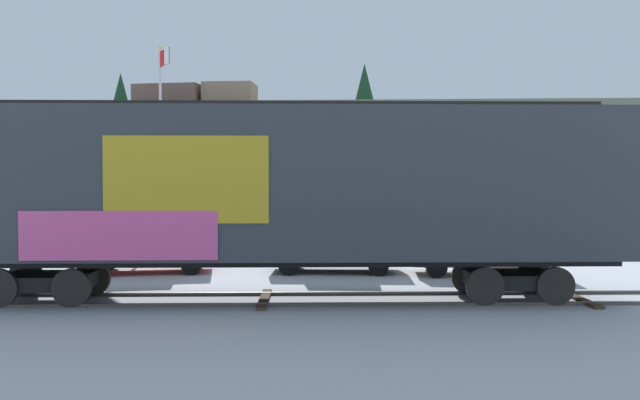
{
  "coord_description": "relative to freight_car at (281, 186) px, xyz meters",
  "views": [
    {
      "loc": [
        1.41,
        -15.25,
        2.99
      ],
      "look_at": [
        0.59,
        1.21,
        2.46
      ],
      "focal_mm": 34.86,
      "sensor_mm": 36.0,
      "label": 1
    }
  ],
  "objects": [
    {
      "name": "track",
      "position": [
        -0.13,
        -0.01,
        -2.8
      ],
      "size": [
        59.95,
        5.92,
        0.08
      ],
      "color": "#4C4742",
      "rests_on": "ground_plane"
    },
    {
      "name": "ground_plane",
      "position": [
        0.33,
        0.0,
        -2.84
      ],
      "size": [
        260.0,
        260.0,
        0.0
      ],
      "primitive_type": "plane",
      "color": "#B2B5BC"
    },
    {
      "name": "freight_car",
      "position": [
        0.0,
        0.0,
        0.0
      ],
      "size": [
        16.77,
        4.26,
        4.92
      ],
      "color": "#33383D",
      "rests_on": "ground_plane"
    },
    {
      "name": "flagpole",
      "position": [
        -6.94,
        12.93,
        2.8
      ],
      "size": [
        0.84,
        1.14,
        9.17
      ],
      "color": "silver",
      "rests_on": "ground_plane"
    },
    {
      "name": "parked_car_tan",
      "position": [
        5.76,
        4.56,
        -1.96
      ],
      "size": [
        4.28,
        1.94,
        1.74
      ],
      "color": "#9E8966",
      "rests_on": "ground_plane"
    },
    {
      "name": "parked_car_black",
      "position": [
        1.15,
        4.98,
        -1.96
      ],
      "size": [
        4.15,
        2.04,
        1.77
      ],
      "color": "black",
      "rests_on": "ground_plane"
    },
    {
      "name": "hillside",
      "position": [
        0.47,
        60.25,
        2.41
      ],
      "size": [
        155.58,
        36.37,
        15.21
      ],
      "color": "slate",
      "rests_on": "ground_plane"
    },
    {
      "name": "parked_car_red",
      "position": [
        -4.83,
        4.55,
        -1.96
      ],
      "size": [
        4.32,
        2.6,
        1.73
      ],
      "color": "#B21E1E",
      "rests_on": "ground_plane"
    }
  ]
}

